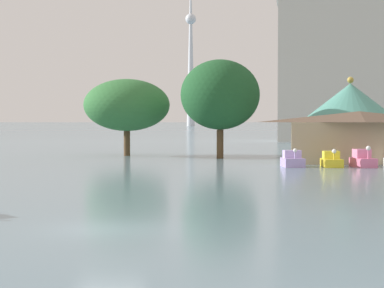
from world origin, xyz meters
The scene contains 10 objects.
ground_plane centered at (0.00, 0.00, 0.00)m, with size 2000.00×2000.00×0.00m, color slate.
pedal_boat_lavender centered at (6.88, 34.48, 0.56)m, with size 2.14×2.72×1.61m.
pedal_boat_yellow centered at (10.16, 34.74, 0.53)m, with size 1.85×2.96×1.57m.
pedal_boat_pink centered at (12.79, 34.99, 0.61)m, with size 2.21×2.88×1.84m.
boathouse centered at (13.05, 40.72, 2.49)m, with size 13.51×7.72×4.80m.
green_roof_pavilion centered at (13.06, 50.48, 4.48)m, with size 9.68×9.68×8.59m.
shoreline_tree_tall_left centered at (-11.25, 49.80, 5.62)m, with size 9.54×9.54×8.51m.
shoreline_tree_mid centered at (-0.47, 45.96, 6.58)m, with size 8.18×8.18×10.21m.
background_building_block centered at (23.75, 104.30, 13.53)m, with size 39.06×12.76×27.03m.
distant_broadcast_tower centered at (-52.55, 388.88, 53.64)m, with size 6.42×6.42×142.24m.
Camera 1 is at (6.52, -24.41, 4.03)m, focal length 64.10 mm.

